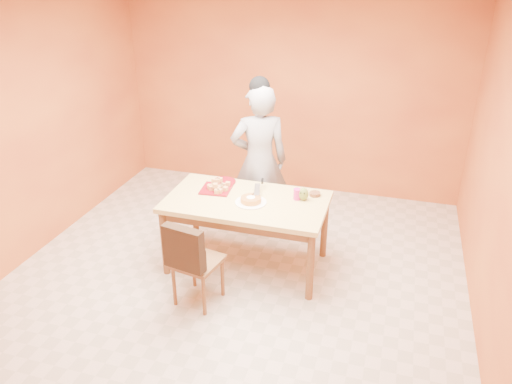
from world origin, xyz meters
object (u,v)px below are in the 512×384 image
(red_dinner_plate, at_px, (224,182))
(magenta_glass, at_px, (297,194))
(person, at_px, (259,162))
(pastry_platter, at_px, (216,189))
(dining_chair, at_px, (196,260))
(dining_table, at_px, (246,208))
(sponge_cake, at_px, (251,200))
(egg_ornament, at_px, (303,194))
(checker_tin, at_px, (315,194))

(red_dinner_plate, bearing_deg, magenta_glass, -11.49)
(person, relative_size, red_dinner_plate, 6.91)
(red_dinner_plate, bearing_deg, person, 55.54)
(red_dinner_plate, height_order, magenta_glass, magenta_glass)
(pastry_platter, xyz_separation_m, red_dinner_plate, (0.01, 0.20, -0.00))
(dining_chair, bearing_deg, pastry_platter, 108.46)
(dining_table, relative_size, sponge_cake, 7.86)
(pastry_platter, relative_size, magenta_glass, 2.71)
(magenta_glass, bearing_deg, egg_ornament, -1.10)
(person, distance_m, red_dinner_plate, 0.50)
(dining_chair, xyz_separation_m, egg_ornament, (0.79, 0.88, 0.37))
(dining_chair, bearing_deg, checker_tin, 59.42)
(dining_chair, height_order, checker_tin, dining_chair)
(checker_tin, bearing_deg, magenta_glass, -139.34)
(egg_ornament, bearing_deg, sponge_cake, -140.09)
(sponge_cake, height_order, magenta_glass, magenta_glass)
(checker_tin, bearing_deg, dining_chair, -131.11)
(dining_table, relative_size, red_dinner_plate, 6.33)
(checker_tin, bearing_deg, sponge_cake, -148.91)
(checker_tin, bearing_deg, egg_ornament, -125.09)
(egg_ornament, distance_m, magenta_glass, 0.06)
(dining_table, height_order, sponge_cake, sponge_cake)
(dining_table, bearing_deg, sponge_cake, -41.24)
(person, distance_m, egg_ornament, 0.85)
(egg_ornament, bearing_deg, dining_chair, -115.90)
(dining_chair, xyz_separation_m, sponge_cake, (0.31, 0.67, 0.34))
(sponge_cake, relative_size, magenta_glass, 1.84)
(dining_table, relative_size, pastry_platter, 5.33)
(pastry_platter, xyz_separation_m, magenta_glass, (0.85, 0.03, 0.05))
(pastry_platter, bearing_deg, person, 64.42)
(dining_table, height_order, egg_ornament, egg_ornament)
(pastry_platter, height_order, sponge_cake, sponge_cake)
(dining_table, distance_m, red_dinner_plate, 0.49)
(dining_table, xyz_separation_m, magenta_glass, (0.48, 0.16, 0.15))
(red_dinner_plate, xyz_separation_m, magenta_glass, (0.84, -0.17, 0.05))
(person, relative_size, checker_tin, 15.47)
(dining_chair, height_order, egg_ornament, egg_ornament)
(dining_chair, distance_m, sponge_cake, 0.81)
(person, relative_size, magenta_glass, 15.79)
(dining_table, height_order, magenta_glass, magenta_glass)
(dining_chair, distance_m, pastry_platter, 0.92)
(dining_table, distance_m, sponge_cake, 0.15)
(person, xyz_separation_m, egg_ornament, (0.62, -0.57, -0.05))
(egg_ornament, bearing_deg, red_dinner_plate, -174.78)
(dining_table, relative_size, person, 0.92)
(red_dinner_plate, relative_size, egg_ornament, 1.91)
(pastry_platter, xyz_separation_m, checker_tin, (1.00, 0.16, 0.01))
(pastry_platter, bearing_deg, magenta_glass, 1.94)
(dining_table, relative_size, dining_chair, 1.82)
(pastry_platter, relative_size, checker_tin, 2.66)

